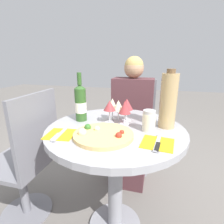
# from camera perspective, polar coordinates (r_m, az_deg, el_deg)

# --- Properties ---
(dining_table) EXTENTS (0.82, 0.82, 0.76)m
(dining_table) POSITION_cam_1_polar(r_m,az_deg,el_deg) (1.12, 1.14, -12.65)
(dining_table) COLOR gray
(dining_table) RESTS_ON ground_plane
(chair_behind_diner) EXTENTS (0.42, 0.42, 0.95)m
(chair_behind_diner) POSITION_cam_1_polar(r_m,az_deg,el_deg) (1.85, 6.87, -5.13)
(chair_behind_diner) COLOR slate
(chair_behind_diner) RESTS_ON ground_plane
(seated_diner) EXTENTS (0.38, 0.43, 1.18)m
(seated_diner) POSITION_cam_1_polar(r_m,az_deg,el_deg) (1.69, 6.19, -5.08)
(seated_diner) COLOR #512D33
(seated_diner) RESTS_ON ground_plane
(chair_empty_side) EXTENTS (0.42, 0.42, 0.95)m
(chair_empty_side) POSITION_cam_1_polar(r_m,az_deg,el_deg) (1.41, -26.06, -14.46)
(chair_empty_side) COLOR slate
(chair_empty_side) RESTS_ON ground_plane
(pizza_large) EXTENTS (0.32, 0.32, 0.05)m
(pizza_large) POSITION_cam_1_polar(r_m,az_deg,el_deg) (0.93, -3.08, -7.31)
(pizza_large) COLOR #DBB26B
(pizza_large) RESTS_ON dining_table
(wine_bottle) EXTENTS (0.07, 0.07, 0.31)m
(wine_bottle) POSITION_cam_1_polar(r_m,az_deg,el_deg) (1.15, -10.22, 2.90)
(wine_bottle) COLOR #2D5623
(wine_bottle) RESTS_ON dining_table
(tall_carafe) EXTENTS (0.10, 0.10, 0.34)m
(tall_carafe) POSITION_cam_1_polar(r_m,az_deg,el_deg) (1.06, 17.92, 3.54)
(tall_carafe) COLOR tan
(tall_carafe) RESTS_ON dining_table
(sugar_shaker) EXTENTS (0.07, 0.07, 0.12)m
(sugar_shaker) POSITION_cam_1_polar(r_m,az_deg,el_deg) (1.00, 11.95, -2.77)
(sugar_shaker) COLOR silver
(sugar_shaker) RESTS_ON dining_table
(wine_glass_back_right) EXTENTS (0.08, 0.08, 0.15)m
(wine_glass_back_right) POSITION_cam_1_polar(r_m,az_deg,el_deg) (1.14, 4.86, 2.44)
(wine_glass_back_right) COLOR silver
(wine_glass_back_right) RESTS_ON dining_table
(wine_glass_center) EXTENTS (0.07, 0.07, 0.14)m
(wine_glass_center) POSITION_cam_1_polar(r_m,az_deg,el_deg) (1.11, 2.09, 2.02)
(wine_glass_center) COLOR silver
(wine_glass_center) RESTS_ON dining_table
(wine_glass_front_right) EXTENTS (0.07, 0.07, 0.15)m
(wine_glass_front_right) POSITION_cam_1_polar(r_m,az_deg,el_deg) (1.07, 4.20, 1.45)
(wine_glass_front_right) COLOR silver
(wine_glass_front_right) RESTS_ON dining_table
(wine_glass_front_left) EXTENTS (0.08, 0.08, 0.14)m
(wine_glass_front_left) POSITION_cam_1_polar(r_m,az_deg,el_deg) (1.09, -0.79, 1.97)
(wine_glass_front_left) COLOR silver
(wine_glass_front_left) RESTS_ON dining_table
(wine_glass_back_left) EXTENTS (0.07, 0.07, 0.14)m
(wine_glass_back_left) POSITION_cam_1_polar(r_m,az_deg,el_deg) (1.16, 0.13, 2.61)
(wine_glass_back_left) COLOR silver
(wine_glass_back_left) RESTS_ON dining_table
(place_setting_left) EXTENTS (0.17, 0.19, 0.01)m
(place_setting_left) POSITION_cam_1_polar(r_m,az_deg,el_deg) (0.99, -16.49, -6.97)
(place_setting_left) COLOR gold
(place_setting_left) RESTS_ON dining_table
(place_setting_right) EXTENTS (0.17, 0.19, 0.01)m
(place_setting_right) POSITION_cam_1_polar(r_m,az_deg,el_deg) (0.88, 14.64, -9.84)
(place_setting_right) COLOR gold
(place_setting_right) RESTS_ON dining_table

